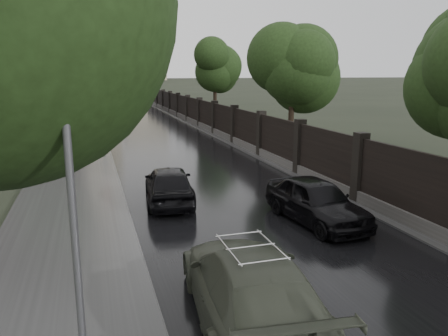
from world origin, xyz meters
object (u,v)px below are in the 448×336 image
tree_right_c (215,72)px  car_right_near (316,201)px  traffic_light (102,113)px  volga_sedan (250,287)px  hatchback_left (169,184)px  tree_right_b (293,72)px  lamp_post (76,253)px  tree_left_far (43,68)px

tree_right_c → car_right_near: 32.42m
traffic_light → volga_sedan: bearing=-84.8°
hatchback_left → car_right_near: bearing=145.5°
volga_sedan → tree_right_b: bearing=-112.1°
lamp_post → tree_left_far: bearing=95.2°
tree_right_b → volga_sedan: (-9.83, -18.64, -4.16)m
traffic_light → tree_right_c: bearing=51.8°
tree_left_far → tree_right_b: (15.50, -8.00, -0.29)m
traffic_light → tree_left_far: bearing=126.5°
tree_left_far → car_right_near: 24.22m
tree_left_far → volga_sedan: 27.59m
traffic_light → car_right_near: (6.17, -16.65, -1.65)m
tree_right_c → volga_sedan: 38.16m
traffic_light → hatchback_left: (1.91, -13.01, -1.66)m
lamp_post → volga_sedan: size_ratio=0.93×
traffic_light → hatchback_left: size_ratio=0.92×
lamp_post → hatchback_left: bearing=74.0°
tree_left_far → traffic_light: (3.70, -5.01, -2.84)m
traffic_light → hatchback_left: bearing=-81.6°
tree_right_c → volga_sedan: tree_right_c is taller
tree_right_c → tree_right_b: bearing=-90.0°
tree_left_far → car_right_near: size_ratio=1.67×
lamp_post → tree_right_c: bearing=71.5°
tree_right_b → volga_sedan: 21.47m
volga_sedan → car_right_near: size_ratio=1.24×
tree_right_b → hatchback_left: bearing=-134.6°
tree_right_c → lamp_post: bearing=-108.5°
car_right_near → tree_right_b: bearing=61.5°
car_right_near → volga_sedan: bearing=-136.2°
tree_left_far → volga_sedan: tree_left_far is taller
car_right_near → tree_right_c: bearing=73.9°
hatchback_left → lamp_post: bearing=80.0°
tree_right_b → traffic_light: bearing=165.8°
tree_right_c → lamp_post: tree_right_c is taller
tree_left_far → tree_right_b: 17.45m
tree_right_b → tree_right_c: bearing=90.0°
traffic_light → car_right_near: 17.83m
tree_left_far → volga_sedan: (5.67, -26.64, -4.45)m
lamp_post → car_right_near: 10.17m
hatchback_left → car_right_near: (4.26, -3.64, 0.01)m
car_right_near → lamp_post: bearing=-142.8°
tree_right_b → lamp_post: tree_right_b is taller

